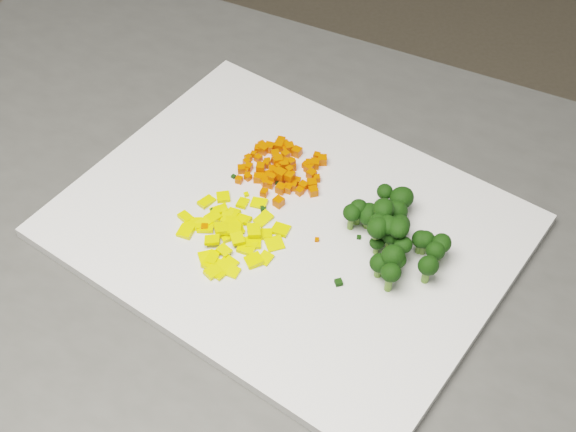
# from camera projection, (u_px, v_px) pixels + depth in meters

# --- Properties ---
(cutting_board) EXTENTS (0.57, 0.54, 0.01)m
(cutting_board) POSITION_uv_depth(u_px,v_px,m) (288.00, 226.00, 0.86)
(cutting_board) COLOR silver
(cutting_board) RESTS_ON counter_block
(carrot_pile) EXTENTS (0.10, 0.10, 0.03)m
(carrot_pile) POSITION_uv_depth(u_px,v_px,m) (281.00, 163.00, 0.89)
(carrot_pile) COLOR #D73F02
(carrot_pile) RESTS_ON cutting_board
(pepper_pile) EXTENTS (0.12, 0.12, 0.02)m
(pepper_pile) POSITION_uv_depth(u_px,v_px,m) (232.00, 232.00, 0.83)
(pepper_pile) COLOR yellow
(pepper_pile) RESTS_ON cutting_board
(broccoli_pile) EXTENTS (0.12, 0.12, 0.06)m
(broccoli_pile) POSITION_uv_depth(u_px,v_px,m) (394.00, 229.00, 0.81)
(broccoli_pile) COLOR black
(broccoli_pile) RESTS_ON cutting_board
(carrot_cube_0) EXTENTS (0.01, 0.01, 0.01)m
(carrot_cube_0) POSITION_uv_depth(u_px,v_px,m) (310.00, 164.00, 0.90)
(carrot_cube_0) COLOR #D73F02
(carrot_cube_0) RESTS_ON carrot_pile
(carrot_cube_1) EXTENTS (0.01, 0.01, 0.01)m
(carrot_cube_1) POSITION_uv_depth(u_px,v_px,m) (322.00, 160.00, 0.91)
(carrot_cube_1) COLOR #D73F02
(carrot_cube_1) RESTS_ON carrot_pile
(carrot_cube_2) EXTENTS (0.01, 0.01, 0.01)m
(carrot_cube_2) POSITION_uv_depth(u_px,v_px,m) (317.00, 178.00, 0.89)
(carrot_cube_2) COLOR #D73F02
(carrot_cube_2) RESTS_ON carrot_pile
(carrot_cube_3) EXTENTS (0.01, 0.01, 0.01)m
(carrot_cube_3) POSITION_uv_depth(u_px,v_px,m) (278.00, 160.00, 0.89)
(carrot_cube_3) COLOR #D73F02
(carrot_cube_3) RESTS_ON carrot_pile
(carrot_cube_4) EXTENTS (0.01, 0.01, 0.01)m
(carrot_cube_4) POSITION_uv_depth(u_px,v_px,m) (293.00, 186.00, 0.88)
(carrot_cube_4) COLOR #D73F02
(carrot_cube_4) RESTS_ON carrot_pile
(carrot_cube_5) EXTENTS (0.01, 0.01, 0.01)m
(carrot_cube_5) POSITION_uv_depth(u_px,v_px,m) (261.00, 148.00, 0.92)
(carrot_cube_5) COLOR #D73F02
(carrot_cube_5) RESTS_ON carrot_pile
(carrot_cube_6) EXTENTS (0.01, 0.01, 0.01)m
(carrot_cube_6) POSITION_uv_depth(u_px,v_px,m) (292.00, 165.00, 0.90)
(carrot_cube_6) COLOR #D73F02
(carrot_cube_6) RESTS_ON carrot_pile
(carrot_cube_7) EXTENTS (0.01, 0.01, 0.01)m
(carrot_cube_7) POSITION_uv_depth(u_px,v_px,m) (291.00, 175.00, 0.88)
(carrot_cube_7) COLOR #D73F02
(carrot_cube_7) RESTS_ON carrot_pile
(carrot_cube_8) EXTENTS (0.01, 0.01, 0.01)m
(carrot_cube_8) POSITION_uv_depth(u_px,v_px,m) (303.00, 186.00, 0.88)
(carrot_cube_8) COLOR #D73F02
(carrot_cube_8) RESTS_ON carrot_pile
(carrot_cube_9) EXTENTS (0.01, 0.01, 0.01)m
(carrot_cube_9) POSITION_uv_depth(u_px,v_px,m) (247.00, 175.00, 0.89)
(carrot_cube_9) COLOR #D73F02
(carrot_cube_9) RESTS_ON carrot_pile
(carrot_cube_10) EXTENTS (0.01, 0.01, 0.01)m
(carrot_cube_10) POSITION_uv_depth(u_px,v_px,m) (309.00, 168.00, 0.90)
(carrot_cube_10) COLOR #D73F02
(carrot_cube_10) RESTS_ON carrot_pile
(carrot_cube_11) EXTENTS (0.01, 0.01, 0.01)m
(carrot_cube_11) POSITION_uv_depth(u_px,v_px,m) (312.00, 184.00, 0.88)
(carrot_cube_11) COLOR #D73F02
(carrot_cube_11) RESTS_ON carrot_pile
(carrot_cube_12) EXTENTS (0.01, 0.01, 0.01)m
(carrot_cube_12) POSITION_uv_depth(u_px,v_px,m) (283.00, 165.00, 0.90)
(carrot_cube_12) COLOR #D73F02
(carrot_cube_12) RESTS_ON carrot_pile
(carrot_cube_13) EXTENTS (0.01, 0.01, 0.01)m
(carrot_cube_13) POSITION_uv_depth(u_px,v_px,m) (290.00, 177.00, 0.88)
(carrot_cube_13) COLOR #D73F02
(carrot_cube_13) RESTS_ON carrot_pile
(carrot_cube_14) EXTENTS (0.01, 0.01, 0.01)m
(carrot_cube_14) POSITION_uv_depth(u_px,v_px,m) (264.00, 193.00, 0.87)
(carrot_cube_14) COLOR #D73F02
(carrot_cube_14) RESTS_ON carrot_pile
(carrot_cube_15) EXTENTS (0.01, 0.01, 0.01)m
(carrot_cube_15) POSITION_uv_depth(u_px,v_px,m) (258.00, 178.00, 0.89)
(carrot_cube_15) COLOR #D73F02
(carrot_cube_15) RESTS_ON carrot_pile
(carrot_cube_16) EXTENTS (0.01, 0.01, 0.01)m
(carrot_cube_16) POSITION_uv_depth(u_px,v_px,m) (241.00, 169.00, 0.90)
(carrot_cube_16) COLOR #D73F02
(carrot_cube_16) RESTS_ON carrot_pile
(carrot_cube_17) EXTENTS (0.01, 0.01, 0.01)m
(carrot_cube_17) POSITION_uv_depth(u_px,v_px,m) (275.00, 161.00, 0.91)
(carrot_cube_17) COLOR #D73F02
(carrot_cube_17) RESTS_ON carrot_pile
(carrot_cube_18) EXTENTS (0.01, 0.01, 0.01)m
(carrot_cube_18) POSITION_uv_depth(u_px,v_px,m) (270.00, 183.00, 0.88)
(carrot_cube_18) COLOR #D73F02
(carrot_cube_18) RESTS_ON carrot_pile
(carrot_cube_19) EXTENTS (0.01, 0.01, 0.01)m
(carrot_cube_19) POSITION_uv_depth(u_px,v_px,m) (258.00, 149.00, 0.92)
(carrot_cube_19) COLOR #D73F02
(carrot_cube_19) RESTS_ON carrot_pile
(carrot_cube_20) EXTENTS (0.01, 0.01, 0.01)m
(carrot_cube_20) POSITION_uv_depth(u_px,v_px,m) (313.00, 191.00, 0.87)
(carrot_cube_20) COLOR #D73F02
(carrot_cube_20) RESTS_ON carrot_pile
(carrot_cube_21) EXTENTS (0.01, 0.01, 0.01)m
(carrot_cube_21) POSITION_uv_depth(u_px,v_px,m) (249.00, 167.00, 0.90)
(carrot_cube_21) COLOR #D73F02
(carrot_cube_21) RESTS_ON carrot_pile
(carrot_cube_22) EXTENTS (0.01, 0.01, 0.01)m
(carrot_cube_22) POSITION_uv_depth(u_px,v_px,m) (247.00, 162.00, 0.91)
(carrot_cube_22) COLOR #D73F02
(carrot_cube_22) RESTS_ON carrot_pile
(carrot_cube_23) EXTENTS (0.01, 0.01, 0.01)m
(carrot_cube_23) POSITION_uv_depth(u_px,v_px,m) (269.00, 147.00, 0.92)
(carrot_cube_23) COLOR #D73F02
(carrot_cube_23) RESTS_ON carrot_pile
(carrot_cube_24) EXTENTS (0.01, 0.01, 0.01)m
(carrot_cube_24) POSITION_uv_depth(u_px,v_px,m) (278.00, 166.00, 0.89)
(carrot_cube_24) COLOR #D73F02
(carrot_cube_24) RESTS_ON carrot_pile
(carrot_cube_25) EXTENTS (0.01, 0.01, 0.01)m
(carrot_cube_25) POSITION_uv_depth(u_px,v_px,m) (287.00, 167.00, 0.90)
(carrot_cube_25) COLOR #D73F02
(carrot_cube_25) RESTS_ON carrot_pile
(carrot_cube_26) EXTENTS (0.01, 0.01, 0.01)m
(carrot_cube_26) POSITION_uv_depth(u_px,v_px,m) (279.00, 202.00, 0.86)
(carrot_cube_26) COLOR #D73F02
(carrot_cube_26) RESTS_ON carrot_pile
(carrot_cube_27) EXTENTS (0.01, 0.01, 0.01)m
(carrot_cube_27) POSITION_uv_depth(u_px,v_px,m) (279.00, 146.00, 0.92)
(carrot_cube_27) COLOR #D73F02
(carrot_cube_27) RESTS_ON carrot_pile
(carrot_cube_28) EXTENTS (0.01, 0.01, 0.01)m
(carrot_cube_28) POSITION_uv_depth(u_px,v_px,m) (281.00, 189.00, 0.88)
(carrot_cube_28) COLOR #D73F02
(carrot_cube_28) RESTS_ON carrot_pile
(carrot_cube_29) EXTENTS (0.01, 0.01, 0.01)m
(carrot_cube_29) POSITION_uv_depth(u_px,v_px,m) (262.00, 166.00, 0.89)
(carrot_cube_29) COLOR #D73F02
(carrot_cube_29) RESTS_ON carrot_pile
(carrot_cube_30) EXTENTS (0.01, 0.01, 0.01)m
(carrot_cube_30) POSITION_uv_depth(u_px,v_px,m) (288.00, 189.00, 0.88)
(carrot_cube_30) COLOR #D73F02
(carrot_cube_30) RESTS_ON carrot_pile
(carrot_cube_31) EXTENTS (0.01, 0.01, 0.01)m
(carrot_cube_31) POSITION_uv_depth(u_px,v_px,m) (276.00, 159.00, 0.91)
(carrot_cube_31) COLOR #D73F02
(carrot_cube_31) RESTS_ON carrot_pile
(carrot_cube_32) EXTENTS (0.01, 0.01, 0.01)m
(carrot_cube_32) POSITION_uv_depth(u_px,v_px,m) (311.00, 174.00, 0.89)
(carrot_cube_32) COLOR #D73F02
(carrot_cube_32) RESTS_ON carrot_pile
(carrot_cube_33) EXTENTS (0.01, 0.01, 0.01)m
(carrot_cube_33) POSITION_uv_depth(u_px,v_px,m) (297.00, 152.00, 0.91)
(carrot_cube_33) COLOR #D73F02
(carrot_cube_33) RESTS_ON carrot_pile
(carrot_cube_34) EXTENTS (0.01, 0.01, 0.01)m
(carrot_cube_34) POSITION_uv_depth(u_px,v_px,m) (282.00, 164.00, 0.89)
(carrot_cube_34) COLOR #D73F02
(carrot_cube_34) RESTS_ON carrot_pile
(carrot_cube_35) EXTENTS (0.01, 0.01, 0.01)m
(carrot_cube_35) POSITION_uv_depth(u_px,v_px,m) (285.00, 165.00, 0.89)
(carrot_cube_35) COLOR #D73F02
(carrot_cube_35) RESTS_ON carrot_pile
(carrot_cube_36) EXTENTS (0.01, 0.01, 0.01)m
(carrot_cube_36) POSITION_uv_depth(u_px,v_px,m) (284.00, 167.00, 0.90)
(carrot_cube_36) COLOR #D73F02
(carrot_cube_36) RESTS_ON carrot_pile
(carrot_cube_37) EXTENTS (0.01, 0.01, 0.01)m
(carrot_cube_37) POSITION_uv_depth(u_px,v_px,m) (248.00, 158.00, 0.91)
(carrot_cube_37) COLOR #D73F02
(carrot_cube_37) RESTS_ON carrot_pile
(carrot_cube_38) EXTENTS (0.01, 0.01, 0.01)m
(carrot_cube_38) POSITION_uv_depth(u_px,v_px,m) (317.00, 156.00, 0.91)
(carrot_cube_38) COLOR #D73F02
(carrot_cube_38) RESTS_ON carrot_pile
(carrot_cube_39) EXTENTS (0.01, 0.01, 0.01)m
(carrot_cube_39) POSITION_uv_depth(u_px,v_px,m) (269.00, 176.00, 0.89)
(carrot_cube_39) COLOR #D73F02
(carrot_cube_39) RESTS_ON carrot_pile
(carrot_cube_40) EXTENTS (0.01, 0.01, 0.01)m
(carrot_cube_40) POSITION_uv_depth(u_px,v_px,m) (286.00, 155.00, 0.91)
(carrot_cube_40) COLOR #D73F02
(carrot_cube_40) RESTS_ON carrot_pile
(carrot_cube_41) EXTENTS (0.01, 0.01, 0.01)m
(carrot_cube_41) POSITION_uv_depth(u_px,v_px,m) (281.00, 142.00, 0.93)
(carrot_cube_41) COLOR #D73F02
(carrot_cube_41) RESTS_ON carrot_pile
(carrot_cube_42) EXTENTS (0.01, 0.01, 0.01)m
(carrot_cube_42) POSITION_uv_depth(u_px,v_px,m) (289.00, 148.00, 0.92)
(carrot_cube_42) COLOR #D73F02
(carrot_cube_42) RESTS_ON carrot_pile
(carrot_cube_43) EXTENTS (0.01, 0.01, 0.01)m
(carrot_cube_43) POSITION_uv_depth(u_px,v_px,m) (297.00, 181.00, 0.89)
(carrot_cube_43) COLOR #D73F02
(carrot_cube_43) RESTS_ON carrot_pile
(carrot_cube_44) EXTENTS (0.01, 0.01, 0.01)m
(carrot_cube_44) POSITION_uv_depth(u_px,v_px,m) (285.00, 150.00, 0.92)
(carrot_cube_44) COLOR #D73F02
(carrot_cube_44) RESTS_ON carrot_pile
(carrot_cube_45) EXTENTS (0.01, 0.01, 0.01)m
(carrot_cube_45) POSITION_uv_depth(u_px,v_px,m) (265.00, 182.00, 0.88)
(carrot_cube_45) COLOR #D73F02
(carrot_cube_45) RESTS_ON carrot_pile
(carrot_cube_46) EXTENTS (0.01, 0.01, 0.01)m
(carrot_cube_46) POSITION_uv_depth(u_px,v_px,m) (277.00, 162.00, 0.89)
(carrot_cube_46) COLOR #D73F02
(carrot_cube_46) RESTS_ON carrot_pile
(carrot_cube_47) EXTENTS (0.01, 0.01, 0.01)m
(carrot_cube_47) POSITION_uv_depth(u_px,v_px,m) (264.00, 149.00, 0.92)
(carrot_cube_47) COLOR #D73F02
(carrot_cube_47) RESTS_ON carrot_pile
(carrot_cube_48) EXTENTS (0.01, 0.01, 0.01)m
(carrot_cube_48) POSITION_uv_depth(u_px,v_px,m) (278.00, 170.00, 0.90)
(carrot_cube_48) COLOR #D73F02
(carrot_cube_48) RESTS_ON carrot_pile
(carrot_cube_49) EXTENTS (0.01, 0.01, 0.01)m
(carrot_cube_49) POSITION_uv_depth(u_px,v_px,m) (266.00, 164.00, 0.90)
(carrot_cube_49) COLOR #D73F02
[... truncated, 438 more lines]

